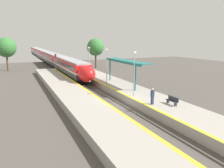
{
  "coord_description": "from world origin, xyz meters",
  "views": [
    {
      "loc": [
        -10.96,
        -22.71,
        7.91
      ],
      "look_at": [
        0.59,
        2.71,
        2.21
      ],
      "focal_mm": 35.0,
      "sensor_mm": 36.0,
      "label": 1
    }
  ],
  "objects_px": {
    "lamppost_near": "(134,71)",
    "lamppost_mid": "(107,64)",
    "platform_bench": "(172,100)",
    "lamppost_far": "(89,59)",
    "train": "(46,56)",
    "person_waiting": "(152,96)",
    "railway_signal": "(56,62)"
  },
  "relations": [
    {
      "from": "lamppost_near",
      "to": "lamppost_mid",
      "type": "bearing_deg",
      "value": 90.0
    },
    {
      "from": "platform_bench",
      "to": "lamppost_far",
      "type": "distance_m",
      "value": 22.58
    },
    {
      "from": "train",
      "to": "lamppost_mid",
      "type": "relative_size",
      "value": 17.37
    },
    {
      "from": "train",
      "to": "platform_bench",
      "type": "xyz_separation_m",
      "value": [
        4.47,
        -62.65,
        -0.81
      ]
    },
    {
      "from": "lamppost_mid",
      "to": "lamppost_far",
      "type": "relative_size",
      "value": 1.0
    },
    {
      "from": "train",
      "to": "lamppost_near",
      "type": "bearing_deg",
      "value": -87.49
    },
    {
      "from": "person_waiting",
      "to": "railway_signal",
      "type": "height_order",
      "value": "railway_signal"
    },
    {
      "from": "lamppost_near",
      "to": "lamppost_mid",
      "type": "height_order",
      "value": "same"
    },
    {
      "from": "railway_signal",
      "to": "lamppost_far",
      "type": "relative_size",
      "value": 0.86
    },
    {
      "from": "person_waiting",
      "to": "train",
      "type": "bearing_deg",
      "value": 92.35
    },
    {
      "from": "person_waiting",
      "to": "railway_signal",
      "type": "bearing_deg",
      "value": 98.86
    },
    {
      "from": "platform_bench",
      "to": "railway_signal",
      "type": "bearing_deg",
      "value": 101.99
    },
    {
      "from": "person_waiting",
      "to": "railway_signal",
      "type": "relative_size",
      "value": 0.38
    },
    {
      "from": "platform_bench",
      "to": "lamppost_far",
      "type": "relative_size",
      "value": 0.3
    },
    {
      "from": "railway_signal",
      "to": "lamppost_mid",
      "type": "xyz_separation_m",
      "value": [
        4.76,
        -17.87,
        1.22
      ]
    },
    {
      "from": "railway_signal",
      "to": "person_waiting",
      "type": "bearing_deg",
      "value": -81.14
    },
    {
      "from": "train",
      "to": "person_waiting",
      "type": "xyz_separation_m",
      "value": [
        2.53,
        -61.65,
        -0.33
      ]
    },
    {
      "from": "railway_signal",
      "to": "lamppost_near",
      "type": "height_order",
      "value": "lamppost_near"
    },
    {
      "from": "train",
      "to": "person_waiting",
      "type": "height_order",
      "value": "train"
    },
    {
      "from": "train",
      "to": "lamppost_near",
      "type": "xyz_separation_m",
      "value": [
        2.53,
        -57.65,
        1.89
      ]
    },
    {
      "from": "person_waiting",
      "to": "lamppost_mid",
      "type": "bearing_deg",
      "value": 90.0
    },
    {
      "from": "train",
      "to": "railway_signal",
      "type": "distance_m",
      "value": 31.2
    },
    {
      "from": "person_waiting",
      "to": "lamppost_far",
      "type": "bearing_deg",
      "value": 90.0
    },
    {
      "from": "lamppost_near",
      "to": "lamppost_far",
      "type": "bearing_deg",
      "value": 90.0
    },
    {
      "from": "person_waiting",
      "to": "lamppost_far",
      "type": "relative_size",
      "value": 0.33
    },
    {
      "from": "train",
      "to": "lamppost_far",
      "type": "xyz_separation_m",
      "value": [
        2.53,
        -40.31,
        1.89
      ]
    },
    {
      "from": "train",
      "to": "platform_bench",
      "type": "distance_m",
      "value": 62.81
    },
    {
      "from": "railway_signal",
      "to": "lamppost_far",
      "type": "bearing_deg",
      "value": -62.65
    },
    {
      "from": "person_waiting",
      "to": "lamppost_near",
      "type": "xyz_separation_m",
      "value": [
        -0.0,
        4.0,
        2.22
      ]
    },
    {
      "from": "railway_signal",
      "to": "lamppost_near",
      "type": "bearing_deg",
      "value": -79.83
    },
    {
      "from": "platform_bench",
      "to": "lamppost_far",
      "type": "height_order",
      "value": "lamppost_far"
    },
    {
      "from": "train",
      "to": "railway_signal",
      "type": "relative_size",
      "value": 20.15
    }
  ]
}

